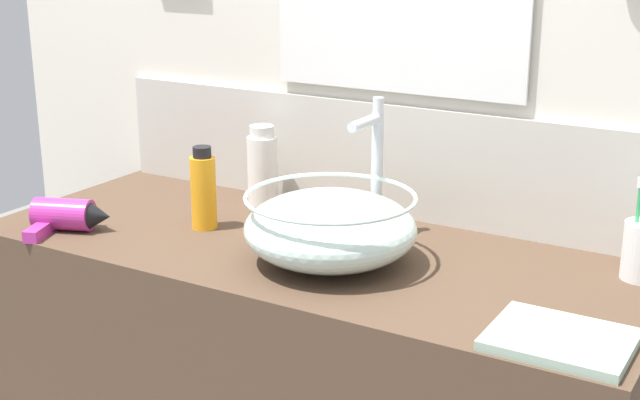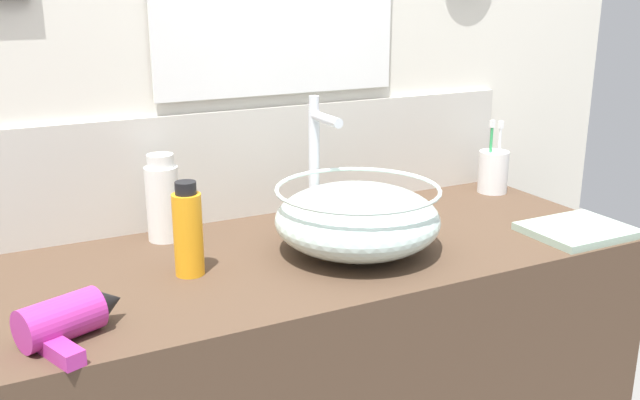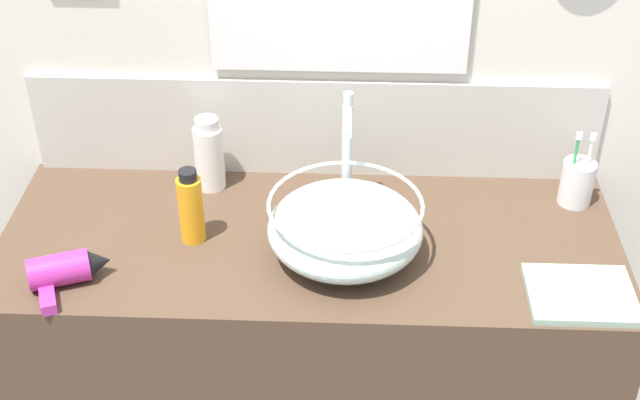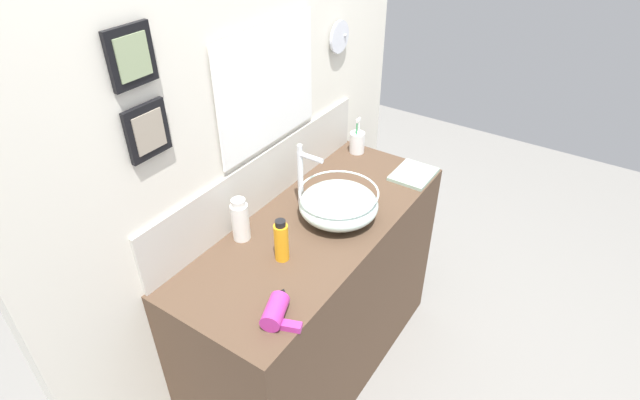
{
  "view_description": "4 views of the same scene",
  "coord_description": "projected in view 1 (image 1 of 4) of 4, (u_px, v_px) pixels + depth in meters",
  "views": [
    {
      "loc": [
        0.85,
        -1.41,
        1.52
      ],
      "look_at": [
        0.02,
        0.0,
        1.01
      ],
      "focal_mm": 50.0,
      "sensor_mm": 36.0,
      "label": 1
    },
    {
      "loc": [
        -0.59,
        -1.19,
        1.41
      ],
      "look_at": [
        0.02,
        0.0,
        1.01
      ],
      "focal_mm": 40.0,
      "sensor_mm": 36.0,
      "label": 2
    },
    {
      "loc": [
        0.09,
        -1.53,
        2.08
      ],
      "look_at": [
        0.02,
        0.0,
        1.01
      ],
      "focal_mm": 50.0,
      "sensor_mm": 36.0,
      "label": 3
    },
    {
      "loc": [
        -1.33,
        -0.9,
        2.15
      ],
      "look_at": [
        0.02,
        0.0,
        1.01
      ],
      "focal_mm": 28.0,
      "sensor_mm": 36.0,
      "label": 4
    }
  ],
  "objects": [
    {
      "name": "hair_drier",
      "position": [
        68.0,
        216.0,
        1.84
      ],
      "size": [
        0.17,
        0.17,
        0.07
      ],
      "color": "#B22D8C",
      "rests_on": "vanity_counter"
    },
    {
      "name": "hand_towel",
      "position": [
        560.0,
        340.0,
        1.34
      ],
      "size": [
        0.21,
        0.17,
        0.02
      ],
      "primitive_type": "cube",
      "color": "#99B29E",
      "rests_on": "vanity_counter"
    },
    {
      "name": "glass_bowl_sink",
      "position": [
        330.0,
        227.0,
        1.65
      ],
      "size": [
        0.32,
        0.32,
        0.13
      ],
      "color": "silver",
      "rests_on": "vanity_counter"
    },
    {
      "name": "back_panel",
      "position": [
        381.0,
        68.0,
        1.91
      ],
      "size": [
        2.07,
        0.1,
        2.44
      ],
      "color": "silver",
      "rests_on": "ground"
    },
    {
      "name": "lotion_bottle",
      "position": [
        262.0,
        167.0,
        2.0
      ],
      "size": [
        0.07,
        0.07,
        0.18
      ],
      "color": "white",
      "rests_on": "vanity_counter"
    },
    {
      "name": "faucet",
      "position": [
        374.0,
        159.0,
        1.77
      ],
      "size": [
        0.02,
        0.12,
        0.28
      ],
      "color": "silver",
      "rests_on": "vanity_counter"
    },
    {
      "name": "spray_bottle",
      "position": [
        203.0,
        190.0,
        1.84
      ],
      "size": [
        0.05,
        0.05,
        0.17
      ],
      "color": "orange",
      "rests_on": "vanity_counter"
    }
  ]
}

